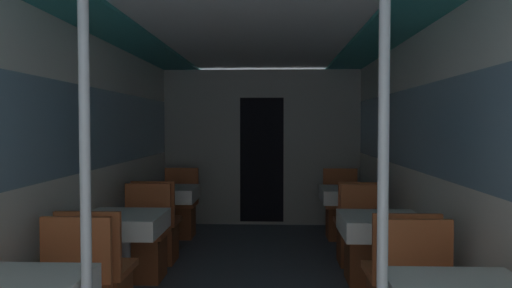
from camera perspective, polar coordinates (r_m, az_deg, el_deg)
wall_left at (r=4.56m, az=-19.27°, el=-1.55°), size 0.05×8.49×2.28m
wall_right at (r=4.43m, az=18.92°, el=-1.65°), size 0.05×8.49×2.28m
ceiling_panel at (r=4.32m, az=-0.47°, el=13.56°), size 2.94×8.49×0.07m
bulkhead_far at (r=7.36m, az=0.67°, el=-0.42°), size 2.88×0.09×2.28m
support_pole_left_0 at (r=2.48m, az=-18.90°, el=-5.67°), size 0.05×0.05×2.28m
dining_table_left_1 at (r=4.35m, az=-14.89°, el=-9.20°), size 0.66×0.66×0.73m
chair_left_far_1 at (r=5.00m, az=-12.75°, el=-11.64°), size 0.45×0.45×0.89m
dining_table_left_2 at (r=6.05m, az=-9.89°, el=-5.94°), size 0.66×0.66×0.73m
chair_left_near_2 at (r=5.53m, az=-11.22°, el=-10.28°), size 0.45×0.45×0.89m
chair_left_far_2 at (r=6.70m, az=-8.77°, el=-8.06°), size 0.45×0.45×0.89m
support_pole_right_0 at (r=2.37m, az=14.30°, el=-6.00°), size 0.05×0.05×2.28m
dining_table_right_1 at (r=4.25m, az=14.12°, el=-9.46°), size 0.66×0.66×0.73m
chair_right_far_1 at (r=4.91m, az=12.58°, el=-11.89°), size 0.45×0.45×0.89m
dining_table_right_2 at (r=5.98m, az=10.57°, el=-6.04°), size 0.66×0.66×0.73m
chair_right_near_2 at (r=5.45m, az=11.50°, el=-10.46°), size 0.45×0.45×0.89m
chair_right_far_2 at (r=6.63m, az=9.78°, el=-8.16°), size 0.45×0.45×0.89m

